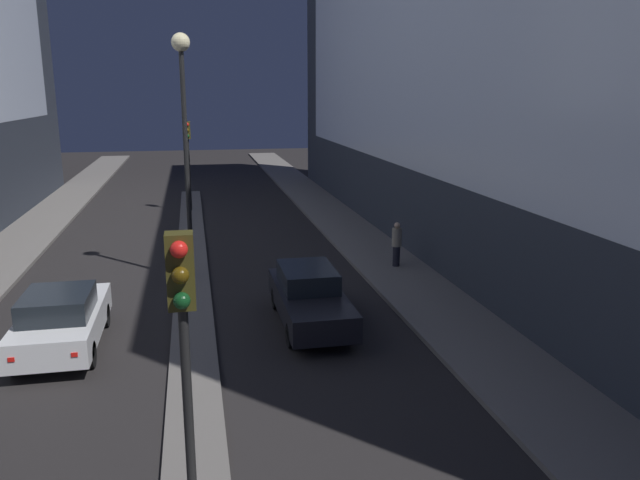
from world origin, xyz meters
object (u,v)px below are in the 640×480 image
Objects in this scene: traffic_light_near at (184,337)px; car_left_lane at (61,320)px; street_lamp at (184,103)px; traffic_light_mid at (188,146)px; pedestrian_on_right_sidewalk at (397,243)px; car_right_lane at (309,297)px.

car_left_lane is at bearing 110.33° from traffic_light_near.
street_lamp is (0.00, 14.14, 2.42)m from traffic_light_near.
car_left_lane is (-3.21, -17.98, -2.76)m from traffic_light_mid.
street_lamp reaches higher than car_left_lane.
traffic_light_near is 2.90× the size of pedestrian_on_right_sidewalk.
traffic_light_near is 10.10m from car_right_lane.
street_lamp is 7.86m from car_right_lane.
traffic_light_mid is (0.00, 26.64, 0.00)m from traffic_light_near.
traffic_light_near is at bearing -109.27° from car_right_lane.
car_right_lane is (3.21, -17.46, -2.76)m from traffic_light_mid.
car_left_lane is at bearing -153.61° from pedestrian_on_right_sidewalk.
pedestrian_on_right_sidewalk is at bearing -60.22° from traffic_light_mid.
car_right_lane is 2.94× the size of pedestrian_on_right_sidewalk.
car_right_lane is at bearing -131.07° from pedestrian_on_right_sidewalk.
traffic_light_mid is 2.90× the size of pedestrian_on_right_sidewalk.
traffic_light_mid is 12.73m from street_lamp.
car_left_lane is (-3.21, 8.66, -2.76)m from traffic_light_near.
car_left_lane is 11.74m from pedestrian_on_right_sidewalk.
car_left_lane is (-3.21, -5.48, -5.18)m from street_lamp.
pedestrian_on_right_sidewalk is (4.10, 4.70, 0.20)m from car_right_lane.
pedestrian_on_right_sidewalk is (7.30, 13.88, -2.56)m from traffic_light_near.
street_lamp is at bearing 90.00° from traffic_light_near.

